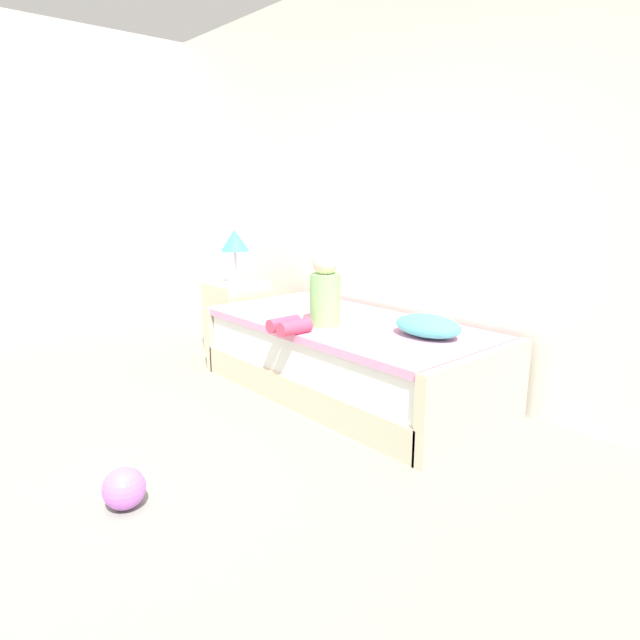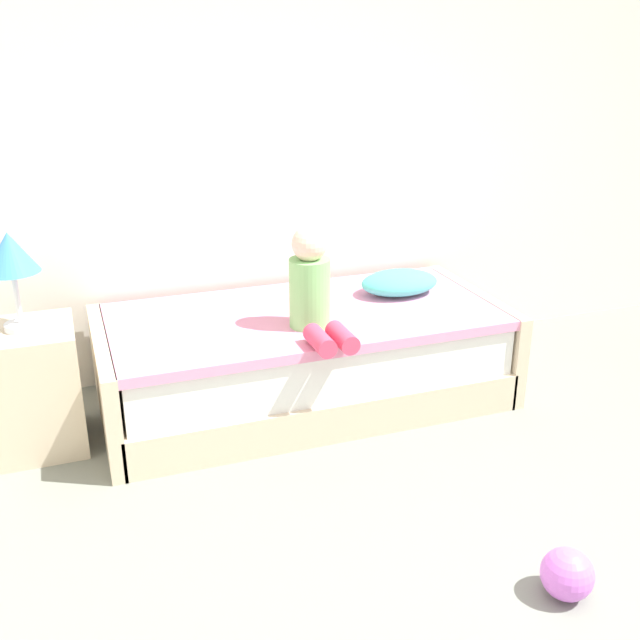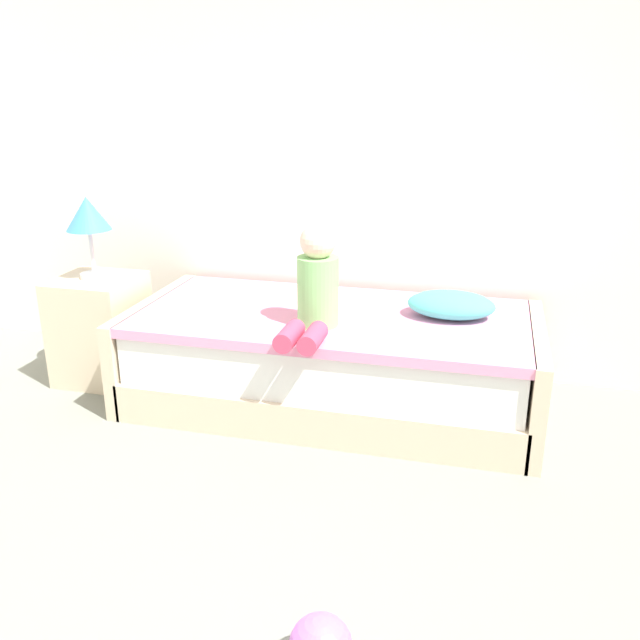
{
  "view_description": "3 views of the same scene",
  "coord_description": "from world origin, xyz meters",
  "px_view_note": "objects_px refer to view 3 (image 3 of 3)",
  "views": [
    {
      "loc": [
        2.11,
        -0.48,
        1.35
      ],
      "look_at": [
        -0.43,
        1.75,
        0.55
      ],
      "focal_mm": 30.26,
      "sensor_mm": 36.0,
      "label": 1
    },
    {
      "loc": [
        -1.55,
        -1.35,
        1.84
      ],
      "look_at": [
        -0.43,
        1.75,
        0.55
      ],
      "focal_mm": 41.05,
      "sensor_mm": 36.0,
      "label": 2
    },
    {
      "loc": [
        0.33,
        -1.19,
        1.61
      ],
      "look_at": [
        -0.43,
        1.75,
        0.55
      ],
      "focal_mm": 37.77,
      "sensor_mm": 36.0,
      "label": 3
    }
  ],
  "objects_px": {
    "bed": "(332,359)",
    "pillow": "(451,305)",
    "table_lamp": "(88,218)",
    "child_figure": "(315,287)",
    "nightstand": "(101,329)"
  },
  "relations": [
    {
      "from": "nightstand",
      "to": "child_figure",
      "type": "xyz_separation_m",
      "value": [
        1.32,
        -0.21,
        0.4
      ]
    },
    {
      "from": "table_lamp",
      "to": "child_figure",
      "type": "distance_m",
      "value": 1.36
    },
    {
      "from": "bed",
      "to": "child_figure",
      "type": "xyz_separation_m",
      "value": [
        -0.03,
        -0.23,
        0.46
      ]
    },
    {
      "from": "table_lamp",
      "to": "child_figure",
      "type": "height_order",
      "value": "table_lamp"
    },
    {
      "from": "child_figure",
      "to": "pillow",
      "type": "xyz_separation_m",
      "value": [
        0.62,
        0.33,
        -0.14
      ]
    },
    {
      "from": "table_lamp",
      "to": "bed",
      "type": "bearing_deg",
      "value": 0.75
    },
    {
      "from": "nightstand",
      "to": "child_figure",
      "type": "relative_size",
      "value": 1.18
    },
    {
      "from": "child_figure",
      "to": "pillow",
      "type": "height_order",
      "value": "child_figure"
    },
    {
      "from": "bed",
      "to": "child_figure",
      "type": "bearing_deg",
      "value": -97.18
    },
    {
      "from": "bed",
      "to": "pillow",
      "type": "xyz_separation_m",
      "value": [
        0.59,
        0.1,
        0.32
      ]
    },
    {
      "from": "nightstand",
      "to": "table_lamp",
      "type": "height_order",
      "value": "table_lamp"
    },
    {
      "from": "nightstand",
      "to": "pillow",
      "type": "distance_m",
      "value": 1.96
    },
    {
      "from": "bed",
      "to": "child_figure",
      "type": "distance_m",
      "value": 0.51
    },
    {
      "from": "table_lamp",
      "to": "pillow",
      "type": "bearing_deg",
      "value": 3.46
    },
    {
      "from": "nightstand",
      "to": "table_lamp",
      "type": "relative_size",
      "value": 1.33
    }
  ]
}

